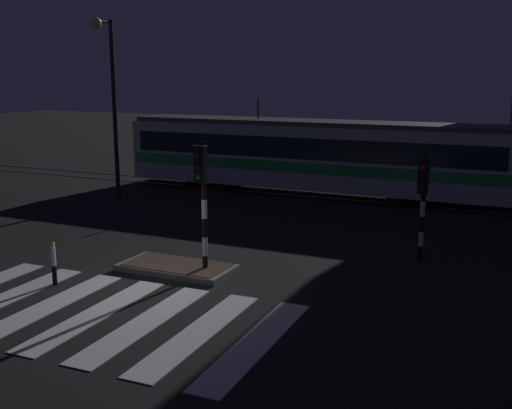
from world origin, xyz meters
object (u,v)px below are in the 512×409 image
Objects in this scene: traffic_light_median_centre at (202,188)px; tram at (311,155)px; street_lamp_trackside_left at (110,88)px; bollard_island_edge at (54,263)px; traffic_light_corner_far_right at (423,192)px.

tram is (-1.44, 12.06, -0.58)m from traffic_light_median_centre.
traffic_light_median_centre is 0.48× the size of street_lamp_trackside_left.
traffic_light_median_centre reaches higher than bollard_island_edge.
bollard_island_edge is (-1.56, -14.35, -1.19)m from tram.
traffic_light_corner_far_right is 0.18× the size of tram.
traffic_light_corner_far_right is 2.73× the size of bollard_island_edge.
traffic_light_median_centre is 11.09m from street_lamp_trackside_left.
street_lamp_trackside_left reaches higher than bollard_island_edge.
bollard_island_edge is at bearing -96.21° from tram.
traffic_light_corner_far_right is 10.00m from bollard_island_edge.
tram is at bearing 36.50° from street_lamp_trackside_left.
street_lamp_trackside_left is at bearing 139.78° from traffic_light_median_centre.
traffic_light_corner_far_right is at bearing -14.35° from street_lamp_trackside_left.
tram is (-6.38, 8.45, -0.25)m from traffic_light_corner_far_right.
street_lamp_trackside_left is 6.65× the size of bollard_island_edge.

